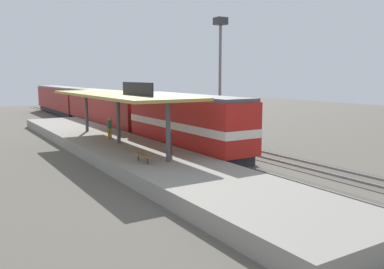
{
  "coord_description": "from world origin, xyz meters",
  "views": [
    {
      "loc": [
        -15.87,
        -28.97,
        5.99
      ],
      "look_at": [
        -1.38,
        -5.5,
        2.0
      ],
      "focal_mm": 37.65,
      "sensor_mm": 36.0,
      "label": 1
    }
  ],
  "objects": [
    {
      "name": "track_far",
      "position": [
        4.6,
        0.0,
        0.03
      ],
      "size": [
        3.2,
        110.0,
        0.16
      ],
      "color": "#4E4941",
      "rests_on": "ground"
    },
    {
      "name": "light_mast",
      "position": [
        7.8,
        4.04,
        8.4
      ],
      "size": [
        1.1,
        1.1,
        11.7
      ],
      "color": "slate",
      "rests_on": "ground"
    },
    {
      "name": "station_canopy",
      "position": [
        -4.6,
        -0.09,
        4.53
      ],
      "size": [
        5.2,
        18.0,
        4.7
      ],
      "color": "#47474C",
      "rests_on": "platform"
    },
    {
      "name": "person_waiting",
      "position": [
        -4.37,
        2.62,
        1.85
      ],
      "size": [
        0.34,
        0.34,
        1.71
      ],
      "color": "olive",
      "rests_on": "platform"
    },
    {
      "name": "person_walking",
      "position": [
        -3.34,
        -5.83,
        1.85
      ],
      "size": [
        0.34,
        0.34,
        1.71
      ],
      "color": "maroon",
      "rests_on": "platform"
    },
    {
      "name": "track_near",
      "position": [
        0.0,
        0.0,
        0.03
      ],
      "size": [
        3.2,
        110.0,
        0.16
      ],
      "color": "#4E4941",
      "rests_on": "ground"
    },
    {
      "name": "passenger_carriage_front",
      "position": [
        0.0,
        15.7,
        2.31
      ],
      "size": [
        2.9,
        20.0,
        4.24
      ],
      "color": "#28282D",
      "rests_on": "track_near"
    },
    {
      "name": "locomotive",
      "position": [
        0.0,
        -2.3,
        2.41
      ],
      "size": [
        2.93,
        14.43,
        4.44
      ],
      "color": "#28282D",
      "rests_on": "track_near"
    },
    {
      "name": "freight_car",
      "position": [
        4.6,
        4.21,
        1.97
      ],
      "size": [
        2.8,
        12.0,
        3.54
      ],
      "color": "#28282D",
      "rests_on": "track_far"
    },
    {
      "name": "platform_bench",
      "position": [
        -6.0,
        -7.41,
        1.34
      ],
      "size": [
        0.44,
        1.7,
        0.5
      ],
      "color": "#333338",
      "rests_on": "platform"
    },
    {
      "name": "ground_plane",
      "position": [
        2.0,
        0.0,
        0.0
      ],
      "size": [
        120.0,
        120.0,
        0.0
      ],
      "primitive_type": "plane",
      "color": "#5B564C"
    },
    {
      "name": "platform",
      "position": [
        -4.6,
        0.0,
        0.45
      ],
      "size": [
        6.0,
        44.0,
        0.9
      ],
      "primitive_type": "cube",
      "color": "gray",
      "rests_on": "ground"
    },
    {
      "name": "passenger_carriage_rear",
      "position": [
        0.0,
        36.5,
        2.31
      ],
      "size": [
        2.9,
        20.0,
        4.24
      ],
      "color": "#28282D",
      "rests_on": "track_near"
    }
  ]
}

